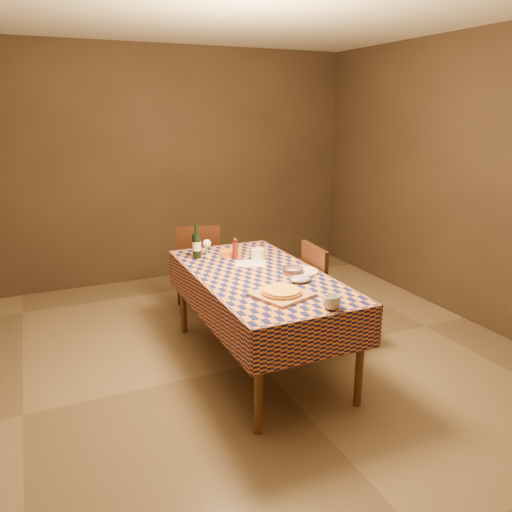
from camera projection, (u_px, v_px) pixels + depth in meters
The scene contains 16 objects.
room at pixel (259, 200), 3.69m from camera, with size 5.00×5.10×2.70m.
dining_table at pixel (259, 283), 3.88m from camera, with size 0.94×1.84×0.77m.
cutting_board at pixel (281, 295), 3.39m from camera, with size 0.34×0.34×0.02m, color #AF7A52.
pizza at pixel (281, 291), 3.39m from camera, with size 0.29×0.29×0.03m.
pepper_mill at pixel (235, 249), 4.21m from camera, with size 0.05×0.05×0.19m.
bowl at pixel (293, 271), 3.85m from camera, with size 0.17×0.17×0.05m, color #59404B.
wine_glass at pixel (207, 244), 4.30m from camera, with size 0.08×0.08×0.15m.
wine_bottle at pixel (197, 245), 4.24m from camera, with size 0.10×0.10×0.30m.
deli_tub at pixel (258, 254), 4.20m from camera, with size 0.12×0.12×0.10m, color silver.
takeout_container at pixel (231, 253), 4.34m from camera, with size 0.18×0.13×0.05m, color #CA5D1A.
white_plate at pixel (300, 271), 3.89m from camera, with size 0.28×0.28×0.02m, color white.
tumbler at pixel (332, 302), 3.16m from camera, with size 0.11×0.11×0.09m, color silver.
flour_patch at pixel (251, 264), 4.11m from camera, with size 0.24×0.19×0.00m, color white.
flour_bag at pixel (301, 279), 3.66m from camera, with size 0.16×0.12×0.05m, color #8F97B7.
chair_far at pixel (198, 264), 4.94m from camera, with size 0.50×0.50×0.93m.
chair_right at pixel (325, 291), 4.19m from camera, with size 0.45×0.45×0.93m.
Camera 1 is at (-1.53, -3.33, 1.99)m, focal length 35.00 mm.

